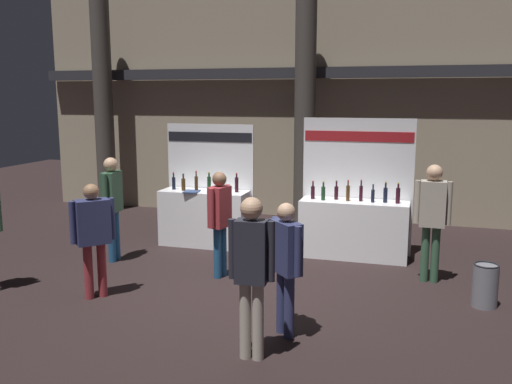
# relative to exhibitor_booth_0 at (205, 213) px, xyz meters

# --- Properties ---
(ground_plane) EXTENTS (26.86, 26.86, 0.00)m
(ground_plane) POSITION_rel_exhibitor_booth_0_xyz_m (1.43, -2.06, -0.61)
(ground_plane) COLOR black
(hall_colonnade) EXTENTS (13.43, 1.12, 6.02)m
(hall_colonnade) POSITION_rel_exhibitor_booth_0_xyz_m (1.43, 2.96, 2.34)
(hall_colonnade) COLOR gray
(hall_colonnade) RESTS_ON ground_plane
(exhibitor_booth_0) EXTENTS (1.74, 0.71, 2.28)m
(exhibitor_booth_0) POSITION_rel_exhibitor_booth_0_xyz_m (0.00, 0.00, 0.00)
(exhibitor_booth_0) COLOR white
(exhibitor_booth_0) RESTS_ON ground_plane
(exhibitor_booth_1) EXTENTS (1.95, 0.66, 2.43)m
(exhibitor_booth_1) POSITION_rel_exhibitor_booth_0_xyz_m (2.81, -0.01, 0.00)
(exhibitor_booth_1) COLOR white
(exhibitor_booth_1) RESTS_ON ground_plane
(trash_bin) EXTENTS (0.34, 0.34, 0.60)m
(trash_bin) POSITION_rel_exhibitor_booth_0_xyz_m (4.78, -1.88, -0.31)
(trash_bin) COLOR slate
(trash_bin) RESTS_ON ground_plane
(visitor_0) EXTENTS (0.54, 0.25, 1.81)m
(visitor_0) POSITION_rel_exhibitor_booth_0_xyz_m (4.08, -1.04, 0.48)
(visitor_0) COLOR #33563D
(visitor_0) RESTS_ON ground_plane
(visitor_1) EXTENTS (0.50, 0.50, 1.63)m
(visitor_1) POSITION_rel_exhibitor_booth_0_xyz_m (-0.44, -3.07, 0.37)
(visitor_1) COLOR maroon
(visitor_1) RESTS_ON ground_plane
(visitor_2) EXTENTS (0.24, 0.57, 1.79)m
(visitor_2) POSITION_rel_exhibitor_booth_0_xyz_m (-1.12, -1.43, 0.46)
(visitor_2) COLOR navy
(visitor_2) RESTS_ON ground_plane
(visitor_4) EXTENTS (0.45, 0.46, 1.60)m
(visitor_4) POSITION_rel_exhibitor_booth_0_xyz_m (2.42, -3.52, 0.34)
(visitor_4) COLOR navy
(visitor_4) RESTS_ON ground_plane
(visitor_5) EXTENTS (0.31, 0.49, 1.67)m
(visitor_5) POSITION_rel_exhibitor_booth_0_xyz_m (0.93, -1.72, 0.37)
(visitor_5) COLOR navy
(visitor_5) RESTS_ON ground_plane
(visitor_8) EXTENTS (0.50, 0.24, 1.78)m
(visitor_8) POSITION_rel_exhibitor_booth_0_xyz_m (2.21, -4.21, 0.44)
(visitor_8) COLOR #ADA393
(visitor_8) RESTS_ON ground_plane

